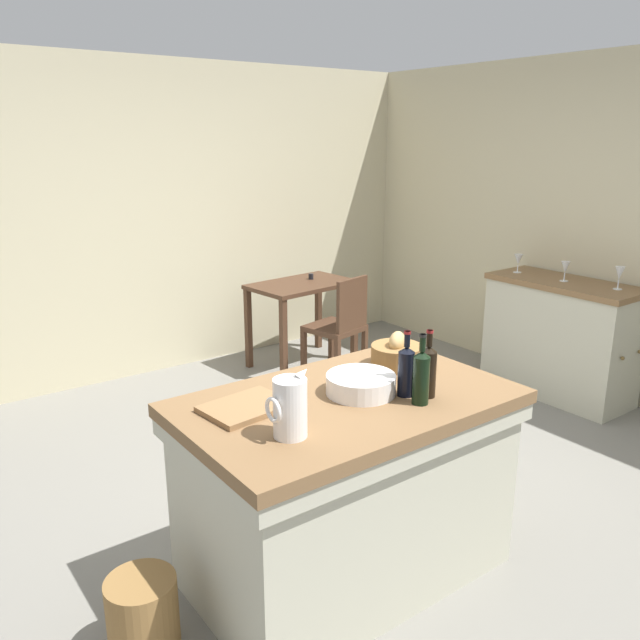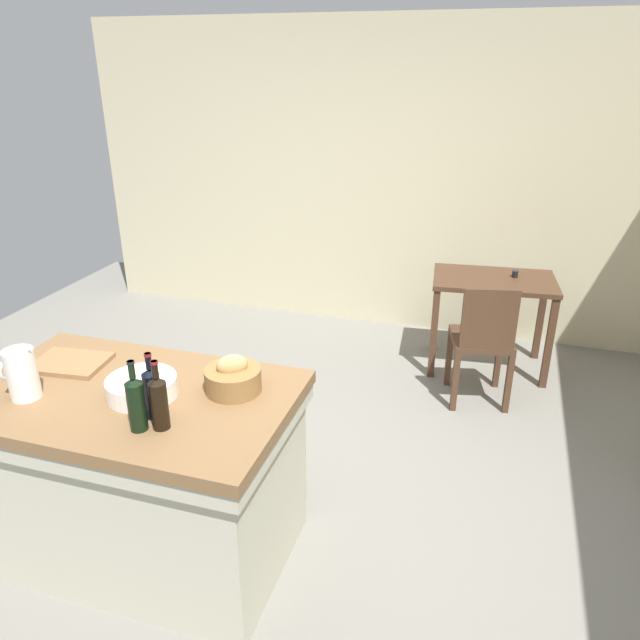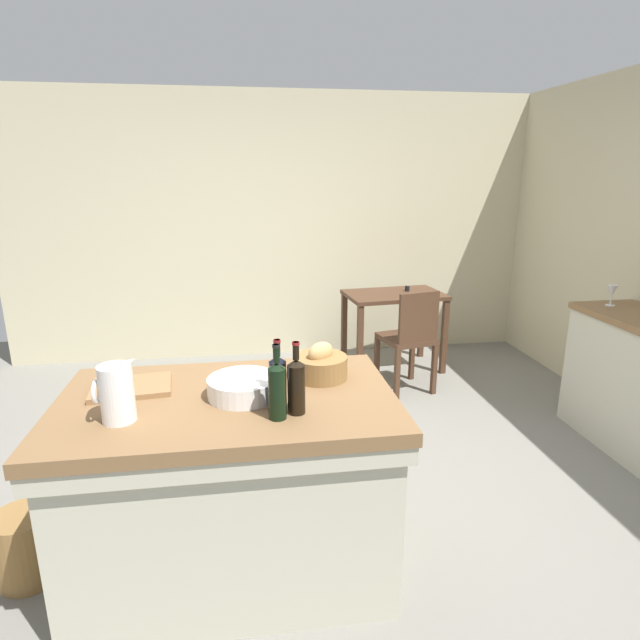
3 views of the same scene
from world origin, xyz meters
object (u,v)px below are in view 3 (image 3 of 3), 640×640
at_px(wine_bottle_green, 277,389).
at_px(wicker_hamper, 27,546).
at_px(pitcher, 116,393).
at_px(wash_bowl, 243,387).
at_px(cutting_board, 131,387).
at_px(writing_desk, 394,306).
at_px(wine_glass_middle, 612,291).
at_px(wine_bottle_dark, 296,385).
at_px(wooden_chair, 410,337).
at_px(bread_basket, 321,365).
at_px(wine_bottle_amber, 278,380).
at_px(island_table, 232,480).

relative_size(wine_bottle_green, wicker_hamper, 0.93).
relative_size(pitcher, wash_bowl, 0.88).
height_order(pitcher, cutting_board, pitcher).
relative_size(writing_desk, wicker_hamper, 2.85).
distance_m(writing_desk, wine_glass_middle, 1.85).
bearing_deg(pitcher, wine_bottle_dark, -2.82).
distance_m(pitcher, cutting_board, 0.33).
height_order(wooden_chair, wicker_hamper, wooden_chair).
xyz_separation_m(pitcher, bread_basket, (0.85, 0.32, -0.05)).
bearing_deg(wine_bottle_amber, wine_bottle_green, -95.78).
bearing_deg(wine_bottle_dark, wooden_chair, 60.72).
distance_m(writing_desk, wooden_chair, 0.59).
distance_m(writing_desk, wine_bottle_green, 3.05).
height_order(wine_bottle_amber, wine_bottle_green, wine_bottle_green).
xyz_separation_m(island_table, wicker_hamper, (-0.95, 0.09, -0.32)).
bearing_deg(wine_bottle_amber, cutting_board, 156.30).
bearing_deg(wine_glass_middle, wine_bottle_green, -151.01).
relative_size(wine_bottle_dark, wicker_hamper, 0.91).
xyz_separation_m(wash_bowl, wine_bottle_dark, (0.21, -0.20, 0.08)).
height_order(writing_desk, wooden_chair, wooden_chair).
xyz_separation_m(wine_bottle_green, wicker_hamper, (-1.16, 0.33, -0.85)).
height_order(island_table, wooden_chair, wooden_chair).
relative_size(bread_basket, wine_bottle_amber, 0.86).
distance_m(island_table, wash_bowl, 0.46).
distance_m(bread_basket, wicker_hamper, 1.60).
bearing_deg(pitcher, bread_basket, 20.86).
bearing_deg(wine_bottle_amber, wine_bottle_dark, -42.75).
relative_size(wash_bowl, cutting_board, 0.90).
height_order(wash_bowl, wicker_hamper, wash_bowl).
relative_size(wooden_chair, pitcher, 3.33).
height_order(bread_basket, wine_bottle_amber, wine_bottle_amber).
bearing_deg(wine_glass_middle, island_table, -157.05).
xyz_separation_m(writing_desk, wine_bottle_amber, (-1.28, -2.63, 0.39)).
bearing_deg(wicker_hamper, wine_bottle_amber, -10.98).
relative_size(writing_desk, wine_bottle_dark, 3.14).
relative_size(writing_desk, wash_bowl, 3.08).
height_order(cutting_board, wine_glass_middle, wine_glass_middle).
bearing_deg(island_table, wine_bottle_amber, -32.58).
bearing_deg(island_table, wine_bottle_green, -49.48).
bearing_deg(island_table, pitcher, -158.20).
bearing_deg(bread_basket, wash_bowl, -156.13).
bearing_deg(writing_desk, bread_basket, -114.41).
height_order(bread_basket, wicker_hamper, bread_basket).
height_order(pitcher, wine_glass_middle, pitcher).
bearing_deg(bread_basket, wine_bottle_amber, -127.10).
height_order(wash_bowl, cutting_board, wash_bowl).
bearing_deg(wine_bottle_green, wooden_chair, 59.54).
height_order(island_table, writing_desk, island_table).
relative_size(wooden_chair, wine_bottle_dark, 3.00).
distance_m(writing_desk, cutting_board, 3.05).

